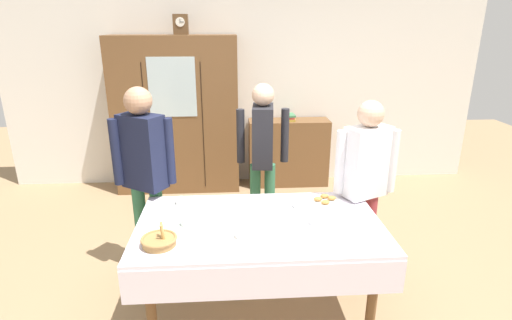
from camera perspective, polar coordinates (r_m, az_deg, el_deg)
The scene contains 20 objects.
ground_plane at distance 3.58m, azimuth 0.22°, elevation -18.30°, with size 12.00×12.00×0.00m, color #997A56.
back_wall at distance 5.55m, azimuth -1.67°, elevation 10.52°, with size 6.40×0.10×2.70m, color silver.
dining_table at distance 3.01m, azimuth 0.55°, elevation -10.82°, with size 1.80×1.04×0.77m.
wall_cabinet at distance 5.37m, azimuth -11.22°, elevation 6.20°, with size 1.60×0.46×2.02m.
mantel_clock at distance 5.23m, azimuth -10.64°, elevation 18.41°, with size 0.18×0.11×0.24m.
bookshelf_low at distance 5.57m, azimuth 4.62°, elevation 1.07°, with size 1.09×0.35×0.92m.
book_stack at distance 5.44m, azimuth 4.76°, elevation 6.07°, with size 0.17×0.23×0.08m.
tea_cup_mid_right at distance 3.31m, azimuth -10.61°, elevation -5.83°, with size 0.13×0.13×0.06m.
tea_cup_back_edge at distance 2.98m, azimuth -9.86°, elevation -8.75°, with size 0.13×0.13×0.06m.
tea_cup_far_left at distance 3.22m, azimuth 6.00°, elevation -6.34°, with size 0.13×0.13×0.06m.
tea_cup_front_edge at distance 2.78m, azimuth -2.08°, elevation -10.62°, with size 0.13×0.13×0.06m.
tea_cup_mid_left at distance 2.97m, azimuth 8.40°, elevation -8.71°, with size 0.13×0.13×0.06m.
bread_basket at distance 2.77m, azimuth -13.59°, elevation -11.06°, with size 0.24×0.24×0.16m.
pastry_plate at distance 3.35m, azimuth 9.79°, elevation -5.72°, with size 0.28×0.28×0.05m.
spoon_back_edge at distance 3.03m, azimuth -0.22°, elevation -8.44°, with size 0.12×0.02×0.01m.
spoon_mid_left at distance 3.22m, azimuth 1.28°, elevation -6.72°, with size 0.12×0.02×0.01m.
spoon_front_edge at distance 2.88m, azimuth 15.40°, elevation -10.78°, with size 0.12×0.02×0.01m.
person_behind_table_right at distance 3.50m, azimuth -15.61°, elevation -0.68°, with size 0.52×0.36×1.69m.
person_behind_table_left at distance 3.46m, azimuth 15.24°, elevation -2.08°, with size 0.52×0.33×1.59m.
person_near_right_end at distance 4.01m, azimuth 0.96°, elevation 1.82°, with size 0.52×0.38×1.62m.
Camera 1 is at (-0.20, -2.84, 2.17)m, focal length 28.16 mm.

